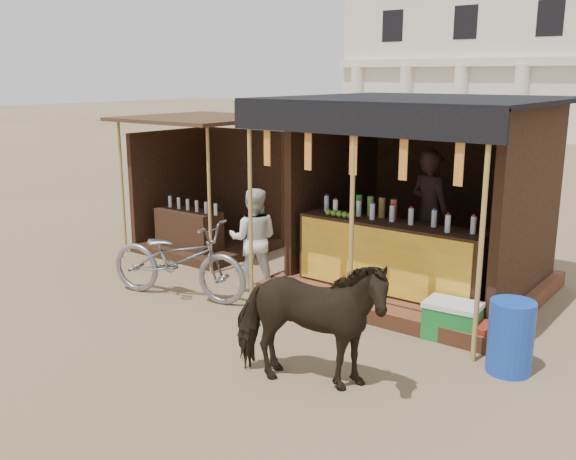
{
  "coord_description": "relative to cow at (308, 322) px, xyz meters",
  "views": [
    {
      "loc": [
        4.93,
        -4.89,
        3.07
      ],
      "look_at": [
        0.0,
        1.6,
        1.1
      ],
      "focal_mm": 40.0,
      "sensor_mm": 36.0,
      "label": 1
    }
  ],
  "objects": [
    {
      "name": "secondary_stall",
      "position": [
        -4.65,
        3.26,
        0.16
      ],
      "size": [
        2.4,
        2.4,
        2.38
      ],
      "color": "#362213",
      "rests_on": "ground"
    },
    {
      "name": "motorbike",
      "position": [
        -3.01,
        1.08,
        -0.14
      ],
      "size": [
        2.24,
        1.25,
        1.12
      ],
      "primitive_type": "imported",
      "rotation": [
        0.0,
        0.0,
        1.82
      ],
      "color": "gray",
      "rests_on": "ground"
    },
    {
      "name": "bystander",
      "position": [
        -2.42,
        2.02,
        0.06
      ],
      "size": [
        0.92,
        0.87,
        1.5
      ],
      "primitive_type": "imported",
      "rotation": [
        0.0,
        0.0,
        3.7
      ],
      "color": "silver",
      "rests_on": "ground"
    },
    {
      "name": "main_stall",
      "position": [
        -0.48,
        3.39,
        0.34
      ],
      "size": [
        3.6,
        3.61,
        2.78
      ],
      "color": "brown",
      "rests_on": "ground"
    },
    {
      "name": "cow",
      "position": [
        0.0,
        0.0,
        0.0
      ],
      "size": [
        1.8,
        1.27,
        1.39
      ],
      "primitive_type": "imported",
      "rotation": [
        0.0,
        0.0,
        1.92
      ],
      "color": "black",
      "rests_on": "ground"
    },
    {
      "name": "cooler",
      "position": [
        0.67,
        2.02,
        -0.46
      ],
      "size": [
        0.67,
        0.49,
        0.46
      ],
      "color": "#19742C",
      "rests_on": "ground"
    },
    {
      "name": "red_crate",
      "position": [
        0.97,
        2.02,
        -0.56
      ],
      "size": [
        0.44,
        0.4,
        0.27
      ],
      "primitive_type": "cube",
      "rotation": [
        0.0,
        0.0,
        0.06
      ],
      "color": "maroon",
      "rests_on": "ground"
    },
    {
      "name": "ground",
      "position": [
        -1.48,
        0.02,
        -0.69
      ],
      "size": [
        120.0,
        120.0,
        0.0
      ],
      "primitive_type": "plane",
      "color": "#846B4C",
      "rests_on": "ground"
    },
    {
      "name": "blue_barrel",
      "position": [
        1.51,
        1.55,
        -0.3
      ],
      "size": [
        0.57,
        0.57,
        0.79
      ],
      "primitive_type": "cylinder",
      "rotation": [
        0.0,
        0.0,
        0.25
      ],
      "color": "#173FAF",
      "rests_on": "ground"
    }
  ]
}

